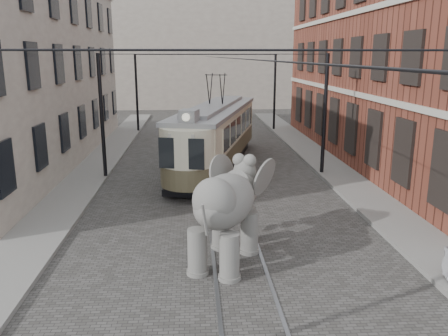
{
  "coord_description": "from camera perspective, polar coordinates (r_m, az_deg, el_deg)",
  "views": [
    {
      "loc": [
        -1.25,
        -15.92,
        5.88
      ],
      "look_at": [
        -0.22,
        -0.69,
        2.1
      ],
      "focal_mm": 36.47,
      "sensor_mm": 36.0,
      "label": 1
    }
  ],
  "objects": [
    {
      "name": "catenary",
      "position": [
        21.15,
        -1.0,
        6.08
      ],
      "size": [
        11.0,
        30.2,
        6.0
      ],
      "primitive_type": null,
      "color": "black",
      "rests_on": "ground"
    },
    {
      "name": "tram",
      "position": [
        24.45,
        -1.0,
        5.9
      ],
      "size": [
        5.62,
        12.72,
        4.95
      ],
      "primitive_type": null,
      "rotation": [
        0.0,
        0.0,
        -0.25
      ],
      "color": "beige",
      "rests_on": "ground"
    },
    {
      "name": "ground",
      "position": [
        17.02,
        0.58,
        -6.3
      ],
      "size": [
        120.0,
        120.0,
        0.0
      ],
      "primitive_type": "plane",
      "color": "#494744"
    },
    {
      "name": "stucco_building",
      "position": [
        27.71,
        -24.95,
        10.83
      ],
      "size": [
        7.0,
        24.0,
        10.0
      ],
      "primitive_type": "cube",
      "color": "gray",
      "rests_on": "ground"
    },
    {
      "name": "tram_rails",
      "position": [
        17.02,
        0.58,
        -6.27
      ],
      "size": [
        1.54,
        80.0,
        0.02
      ],
      "primitive_type": null,
      "color": "slate",
      "rests_on": "ground"
    },
    {
      "name": "sidewalk_right",
      "position": [
        18.44,
        19.6,
        -5.29
      ],
      "size": [
        2.0,
        60.0,
        0.15
      ],
      "primitive_type": "cube",
      "color": "slate",
      "rests_on": "ground"
    },
    {
      "name": "elephant",
      "position": [
        13.03,
        0.09,
        -5.95
      ],
      "size": [
        4.31,
        5.41,
        2.91
      ],
      "primitive_type": null,
      "rotation": [
        0.0,
        0.0,
        -0.41
      ],
      "color": "slate",
      "rests_on": "ground"
    },
    {
      "name": "sidewalk_left",
      "position": [
        17.74,
        -20.97,
        -6.15
      ],
      "size": [
        2.0,
        60.0,
        0.15
      ],
      "primitive_type": "cube",
      "color": "slate",
      "rests_on": "ground"
    },
    {
      "name": "distant_block",
      "position": [
        55.95,
        -2.69,
        15.04
      ],
      "size": [
        28.0,
        10.0,
        14.0
      ],
      "primitive_type": "cube",
      "color": "gray",
      "rests_on": "ground"
    },
    {
      "name": "brick_building",
      "position": [
        27.77,
        22.92,
        13.1
      ],
      "size": [
        8.0,
        26.0,
        12.0
      ],
      "primitive_type": "cube",
      "color": "#5E2B1F",
      "rests_on": "ground"
    }
  ]
}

